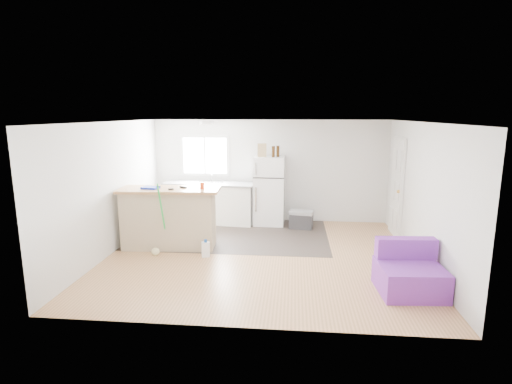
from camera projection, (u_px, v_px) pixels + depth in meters
room at (261, 191)px, 7.02m from camera, size 5.51×5.01×2.41m
vinyl_zone at (232, 234)px, 8.54m from camera, size 4.05×2.50×0.00m
window at (205, 156)px, 9.53m from camera, size 1.18×0.06×0.98m
interior_door at (397, 188)px, 8.32m from camera, size 0.11×0.92×2.10m
ceiling_fixture at (207, 123)px, 8.08m from camera, size 0.30×0.30×0.07m
kitchen_cabinets at (210, 202)px, 9.41m from camera, size 2.19×0.87×1.24m
peninsula at (169, 218)px, 7.63m from camera, size 1.92×0.84×1.16m
refrigerator at (269, 191)px, 9.21m from camera, size 0.71×0.68×1.58m
cooler at (301, 219)px, 8.95m from camera, size 0.58×0.44×0.40m
purple_seat at (409, 274)px, 5.76m from camera, size 0.93×0.89×0.72m
cleaner_jug at (206, 249)px, 7.18m from camera, size 0.17×0.14×0.32m
mop at (157, 242)px, 7.27m from camera, size 0.24×0.38×1.35m
red_cup at (202, 186)px, 7.45m from camera, size 0.10×0.10×0.12m
blue_tray at (150, 188)px, 7.48m from camera, size 0.34×0.27×0.04m
tool_a at (183, 187)px, 7.56m from camera, size 0.15×0.10×0.03m
tool_b at (171, 189)px, 7.37m from camera, size 0.11×0.08×0.03m
cardboard_box at (262, 150)px, 8.97m from camera, size 0.21×0.12×0.30m
bottle_left at (273, 152)px, 8.91m from camera, size 0.09×0.09×0.25m
bottle_right at (278, 151)px, 8.99m from camera, size 0.07×0.07×0.25m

